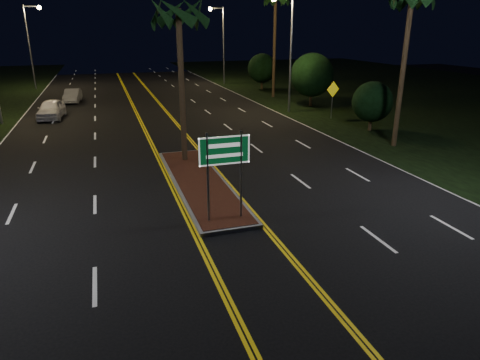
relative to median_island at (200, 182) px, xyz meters
name	(u,v)px	position (x,y,z in m)	size (l,w,h in m)	color
ground	(250,260)	(0.00, -7.00, -0.08)	(120.00, 120.00, 0.00)	black
grass_right	(446,96)	(30.00, 18.00, -0.08)	(40.00, 110.00, 0.01)	black
median_island	(200,182)	(0.00, 0.00, 0.00)	(2.25, 10.25, 0.17)	gray
highway_sign	(224,159)	(0.00, -4.20, 2.32)	(1.80, 0.08, 3.20)	gray
streetlight_left_far	(32,37)	(-10.61, 37.00, 5.57)	(1.91, 0.44, 9.00)	gray
streetlight_right_mid	(287,41)	(10.61, 15.00, 5.57)	(1.91, 0.44, 9.00)	gray
streetlight_right_far	(221,37)	(10.61, 35.00, 5.57)	(1.91, 0.44, 9.00)	gray
palm_median	(178,13)	(0.00, 3.50, 7.19)	(2.40, 2.40, 8.30)	#382819
palm_right_far	(276,0)	(12.80, 23.00, 9.06)	(2.40, 2.40, 10.30)	#382819
shrub_near	(372,102)	(13.50, 7.00, 1.86)	(2.70, 2.70, 3.30)	#382819
shrub_mid	(312,75)	(14.00, 17.00, 2.64)	(3.78, 3.78, 4.62)	#382819
shrub_far	(262,68)	(13.80, 29.00, 2.25)	(3.24, 3.24, 3.96)	#382819
car_near	(51,108)	(-7.65, 18.06, 0.76)	(2.16, 5.04, 1.68)	white
car_far	(72,95)	(-6.46, 25.77, 0.63)	(1.83, 4.27, 1.42)	#B7B9C2
warning_sign	(333,94)	(13.00, 11.44, 1.79)	(1.16, 0.30, 2.83)	gray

